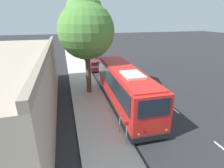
% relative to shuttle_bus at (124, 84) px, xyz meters
% --- Properties ---
extents(ground_plane, '(160.00, 160.00, 0.00)m').
position_rel_shuttle_bus_xyz_m(ground_plane, '(-0.10, -0.15, -1.82)').
color(ground_plane, '#28282B').
extents(sidewalk_slab, '(80.00, 3.00, 0.15)m').
position_rel_shuttle_bus_xyz_m(sidewalk_slab, '(-0.10, 2.94, -1.75)').
color(sidewalk_slab, beige).
rests_on(sidewalk_slab, ground).
extents(curb_strip, '(80.00, 0.14, 0.15)m').
position_rel_shuttle_bus_xyz_m(curb_strip, '(-0.10, 1.37, -1.75)').
color(curb_strip, '#AAA69D').
rests_on(curb_strip, ground).
extents(shuttle_bus, '(11.51, 2.83, 3.41)m').
position_rel_shuttle_bus_xyz_m(shuttle_bus, '(0.00, 0.00, 0.00)').
color(shuttle_bus, red).
rests_on(shuttle_bus, ground).
extents(parked_sedan_maroon, '(4.34, 1.87, 1.30)m').
position_rel_shuttle_bus_xyz_m(parked_sedan_maroon, '(11.90, 0.41, -1.22)').
color(parked_sedan_maroon, maroon).
rests_on(parked_sedan_maroon, ground).
extents(parked_sedan_tan, '(4.75, 1.94, 1.28)m').
position_rel_shuttle_bus_xyz_m(parked_sedan_tan, '(18.14, 0.31, -1.23)').
color(parked_sedan_tan, tan).
rests_on(parked_sedan_tan, ground).
extents(parked_sedan_gray, '(4.70, 1.73, 1.32)m').
position_rel_shuttle_bus_xyz_m(parked_sedan_gray, '(24.41, 0.09, -1.20)').
color(parked_sedan_gray, slate).
rests_on(parked_sedan_gray, ground).
extents(parked_sedan_blue, '(4.23, 1.85, 1.27)m').
position_rel_shuttle_bus_xyz_m(parked_sedan_blue, '(30.34, 0.23, -1.23)').
color(parked_sedan_blue, navy).
rests_on(parked_sedan_blue, ground).
extents(street_tree, '(5.15, 5.15, 9.32)m').
position_rel_shuttle_bus_xyz_m(street_tree, '(3.30, 2.63, 4.64)').
color(street_tree, brown).
rests_on(street_tree, sidewalk_slab).
extents(sign_post_near, '(0.06, 0.22, 1.59)m').
position_rel_shuttle_bus_xyz_m(sign_post_near, '(-5.45, 1.72, -0.85)').
color(sign_post_near, gray).
rests_on(sign_post_near, sidewalk_slab).
extents(sign_post_far, '(0.06, 0.06, 1.06)m').
position_rel_shuttle_bus_xyz_m(sign_post_far, '(-4.21, 1.72, -1.14)').
color(sign_post_far, gray).
rests_on(sign_post_far, sidewalk_slab).
extents(lane_stripe_mid, '(2.40, 0.14, 0.01)m').
position_rel_shuttle_bus_xyz_m(lane_stripe_mid, '(-1.71, -3.75, -1.82)').
color(lane_stripe_mid, silver).
rests_on(lane_stripe_mid, ground).
extents(lane_stripe_ahead, '(2.40, 0.14, 0.01)m').
position_rel_shuttle_bus_xyz_m(lane_stripe_ahead, '(4.29, -3.75, -1.82)').
color(lane_stripe_ahead, silver).
rests_on(lane_stripe_ahead, ground).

